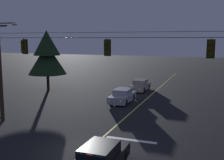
# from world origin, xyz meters

# --- Properties ---
(ground_plane) EXTENTS (180.00, 180.00, 0.00)m
(ground_plane) POSITION_xyz_m (0.00, 0.00, 0.00)
(ground_plane) COLOR black
(lane_centre_stripe) EXTENTS (0.14, 60.00, 0.01)m
(lane_centre_stripe) POSITION_xyz_m (0.00, 9.15, 0.00)
(lane_centre_stripe) COLOR #D1C64C
(lane_centre_stripe) RESTS_ON ground
(stop_bar_paint) EXTENTS (3.40, 0.36, 0.01)m
(stop_bar_paint) POSITION_xyz_m (1.90, 2.55, 0.00)
(stop_bar_paint) COLOR silver
(stop_bar_paint) RESTS_ON ground
(signal_span_assembly) EXTENTS (19.81, 0.32, 7.98)m
(signal_span_assembly) POSITION_xyz_m (0.00, 3.15, 4.15)
(signal_span_assembly) COLOR #38281C
(signal_span_assembly) RESTS_ON ground
(traffic_light_leftmost) EXTENTS (0.48, 0.41, 1.22)m
(traffic_light_leftmost) POSITION_xyz_m (-6.62, 3.13, 5.92)
(traffic_light_leftmost) COLOR black
(traffic_light_left_inner) EXTENTS (0.48, 0.41, 1.22)m
(traffic_light_left_inner) POSITION_xyz_m (0.00, 3.13, 5.92)
(traffic_light_left_inner) COLOR black
(traffic_light_centre) EXTENTS (0.48, 0.41, 1.22)m
(traffic_light_centre) POSITION_xyz_m (6.49, 3.13, 5.92)
(traffic_light_centre) COLOR black
(car_waiting_near_lane) EXTENTS (1.80, 4.33, 1.39)m
(car_waiting_near_lane) POSITION_xyz_m (1.68, -2.09, 0.65)
(car_waiting_near_lane) COLOR black
(car_waiting_near_lane) RESTS_ON ground
(car_oncoming_lead) EXTENTS (1.80, 4.42, 1.39)m
(car_oncoming_lead) POSITION_xyz_m (-2.02, 12.70, 0.65)
(car_oncoming_lead) COLOR #A5A5AD
(car_oncoming_lead) RESTS_ON ground
(car_oncoming_trailing) EXTENTS (1.80, 4.42, 1.39)m
(car_oncoming_trailing) POSITION_xyz_m (-1.93, 19.66, 0.65)
(car_oncoming_trailing) COLOR gray
(car_oncoming_trailing) RESTS_ON ground
(street_lamp_corner) EXTENTS (2.11, 0.30, 7.87)m
(street_lamp_corner) POSITION_xyz_m (-9.69, 4.19, 4.74)
(street_lamp_corner) COLOR #4C4F54
(street_lamp_corner) RESTS_ON ground
(tree_verge_near) EXTENTS (4.80, 4.80, 7.58)m
(tree_verge_near) POSITION_xyz_m (-13.08, 15.94, 4.55)
(tree_verge_near) COLOR #332316
(tree_verge_near) RESTS_ON ground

